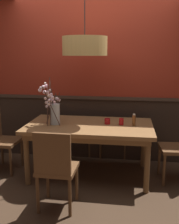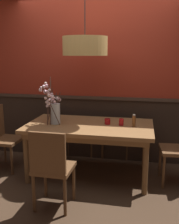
{
  "view_description": "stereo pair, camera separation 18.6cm",
  "coord_description": "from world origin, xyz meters",
  "px_view_note": "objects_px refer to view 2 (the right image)",
  "views": [
    {
      "loc": [
        0.51,
        -3.5,
        1.7
      ],
      "look_at": [
        0.0,
        0.0,
        0.92
      ],
      "focal_mm": 42.68,
      "sensor_mm": 36.0,
      "label": 1
    },
    {
      "loc": [
        0.7,
        -3.47,
        1.7
      ],
      "look_at": [
        0.0,
        0.0,
        0.92
      ],
      "focal_mm": 42.68,
      "sensor_mm": 36.0,
      "label": 2
    }
  ],
  "objects_px": {
    "chair_far_side_left": "(83,124)",
    "pendant_lamp": "(85,46)",
    "candle_holder_nearer_center": "(107,121)",
    "candle_holder_nearer_edge": "(121,122)",
    "condiment_bottle": "(134,121)",
    "chair_far_side_right": "(116,124)",
    "chair_near_side_left": "(52,165)",
    "vase_with_blossoms": "(54,109)",
    "dining_table": "(90,130)",
    "chair_head_west_end": "(2,135)"
  },
  "relations": [
    {
      "from": "chair_far_side_left",
      "to": "pendant_lamp",
      "type": "xyz_separation_m",
      "value": [
        0.22,
        -0.84,
        1.29
      ]
    },
    {
      "from": "candle_holder_nearer_center",
      "to": "candle_holder_nearer_edge",
      "type": "relative_size",
      "value": 0.92
    },
    {
      "from": "candle_holder_nearer_edge",
      "to": "condiment_bottle",
      "type": "distance_m",
      "value": 0.17
    },
    {
      "from": "chair_far_side_right",
      "to": "candle_holder_nearer_center",
      "type": "height_order",
      "value": "chair_far_side_right"
    },
    {
      "from": "chair_near_side_left",
      "to": "vase_with_blossoms",
      "type": "height_order",
      "value": "vase_with_blossoms"
    },
    {
      "from": "chair_far_side_right",
      "to": "pendant_lamp",
      "type": "bearing_deg",
      "value": -112.03
    },
    {
      "from": "candle_holder_nearer_edge",
      "to": "pendant_lamp",
      "type": "bearing_deg",
      "value": 179.64
    },
    {
      "from": "dining_table",
      "to": "chair_far_side_right",
      "type": "bearing_deg",
      "value": 72.67
    },
    {
      "from": "candle_holder_nearer_center",
      "to": "candle_holder_nearer_edge",
      "type": "distance_m",
      "value": 0.19
    },
    {
      "from": "chair_near_side_left",
      "to": "vase_with_blossoms",
      "type": "relative_size",
      "value": 1.43
    },
    {
      "from": "chair_far_side_right",
      "to": "candle_holder_nearer_center",
      "type": "bearing_deg",
      "value": -92.48
    },
    {
      "from": "chair_far_side_right",
      "to": "chair_far_side_left",
      "type": "bearing_deg",
      "value": -179.39
    },
    {
      "from": "chair_far_side_right",
      "to": "chair_far_side_left",
      "type": "distance_m",
      "value": 0.57
    },
    {
      "from": "dining_table",
      "to": "chair_head_west_end",
      "type": "relative_size",
      "value": 1.83
    },
    {
      "from": "chair_far_side_right",
      "to": "chair_near_side_left",
      "type": "xyz_separation_m",
      "value": [
        -0.51,
        -1.81,
        -0.01
      ]
    },
    {
      "from": "chair_near_side_left",
      "to": "dining_table",
      "type": "bearing_deg",
      "value": 75.82
    },
    {
      "from": "chair_far_side_right",
      "to": "chair_head_west_end",
      "type": "height_order",
      "value": "chair_far_side_right"
    },
    {
      "from": "chair_far_side_right",
      "to": "candle_holder_nearer_edge",
      "type": "xyz_separation_m",
      "value": [
        0.16,
        -0.85,
        0.26
      ]
    },
    {
      "from": "chair_far_side_right",
      "to": "pendant_lamp",
      "type": "relative_size",
      "value": 0.82
    },
    {
      "from": "chair_head_west_end",
      "to": "chair_near_side_left",
      "type": "height_order",
      "value": "chair_head_west_end"
    },
    {
      "from": "chair_far_side_right",
      "to": "chair_near_side_left",
      "type": "relative_size",
      "value": 1.03
    },
    {
      "from": "chair_near_side_left",
      "to": "pendant_lamp",
      "type": "height_order",
      "value": "pendant_lamp"
    },
    {
      "from": "dining_table",
      "to": "vase_with_blossoms",
      "type": "bearing_deg",
      "value": -174.15
    },
    {
      "from": "condiment_bottle",
      "to": "chair_far_side_right",
      "type": "bearing_deg",
      "value": 110.28
    },
    {
      "from": "dining_table",
      "to": "condiment_bottle",
      "type": "bearing_deg",
      "value": 0.75
    },
    {
      "from": "vase_with_blossoms",
      "to": "candle_holder_nearer_center",
      "type": "xyz_separation_m",
      "value": [
        0.74,
        0.11,
        -0.17
      ]
    },
    {
      "from": "chair_near_side_left",
      "to": "chair_far_side_left",
      "type": "bearing_deg",
      "value": 91.82
    },
    {
      "from": "condiment_bottle",
      "to": "dining_table",
      "type": "bearing_deg",
      "value": -179.25
    },
    {
      "from": "condiment_bottle",
      "to": "candle_holder_nearer_edge",
      "type": "bearing_deg",
      "value": 171.46
    },
    {
      "from": "chair_far_side_left",
      "to": "condiment_bottle",
      "type": "xyz_separation_m",
      "value": [
        0.89,
        -0.87,
        0.32
      ]
    },
    {
      "from": "candle_holder_nearer_center",
      "to": "pendant_lamp",
      "type": "xyz_separation_m",
      "value": [
        -0.31,
        -0.02,
        1.01
      ]
    },
    {
      "from": "vase_with_blossoms",
      "to": "condiment_bottle",
      "type": "xyz_separation_m",
      "value": [
        1.1,
        0.06,
        -0.13
      ]
    },
    {
      "from": "chair_far_side_right",
      "to": "chair_head_west_end",
      "type": "relative_size",
      "value": 1.0
    },
    {
      "from": "chair_head_west_end",
      "to": "candle_holder_nearer_center",
      "type": "distance_m",
      "value": 1.58
    },
    {
      "from": "chair_far_side_right",
      "to": "vase_with_blossoms",
      "type": "distance_m",
      "value": 1.29
    },
    {
      "from": "chair_head_west_end",
      "to": "pendant_lamp",
      "type": "bearing_deg",
      "value": 2.51
    },
    {
      "from": "dining_table",
      "to": "condiment_bottle",
      "type": "height_order",
      "value": "condiment_bottle"
    },
    {
      "from": "chair_head_west_end",
      "to": "candle_holder_nearer_edge",
      "type": "xyz_separation_m",
      "value": [
        1.75,
        0.05,
        0.27
      ]
    },
    {
      "from": "chair_far_side_left",
      "to": "chair_far_side_right",
      "type": "bearing_deg",
      "value": 0.61
    },
    {
      "from": "candle_holder_nearer_center",
      "to": "pendant_lamp",
      "type": "height_order",
      "value": "pendant_lamp"
    },
    {
      "from": "dining_table",
      "to": "candle_holder_nearer_center",
      "type": "distance_m",
      "value": 0.28
    },
    {
      "from": "dining_table",
      "to": "vase_with_blossoms",
      "type": "height_order",
      "value": "vase_with_blossoms"
    },
    {
      "from": "candle_holder_nearer_edge",
      "to": "dining_table",
      "type": "bearing_deg",
      "value": -175.63
    },
    {
      "from": "chair_far_side_right",
      "to": "condiment_bottle",
      "type": "bearing_deg",
      "value": -69.72
    },
    {
      "from": "chair_far_side_left",
      "to": "candle_holder_nearer_center",
      "type": "xyz_separation_m",
      "value": [
        0.53,
        -0.82,
        0.28
      ]
    },
    {
      "from": "chair_near_side_left",
      "to": "candle_holder_nearer_center",
      "type": "distance_m",
      "value": 1.12
    },
    {
      "from": "chair_head_west_end",
      "to": "vase_with_blossoms",
      "type": "distance_m",
      "value": 0.93
    },
    {
      "from": "pendant_lamp",
      "to": "chair_far_side_left",
      "type": "bearing_deg",
      "value": 104.82
    },
    {
      "from": "chair_head_west_end",
      "to": "condiment_bottle",
      "type": "xyz_separation_m",
      "value": [
        1.92,
        0.03,
        0.3
      ]
    },
    {
      "from": "vase_with_blossoms",
      "to": "pendant_lamp",
      "type": "distance_m",
      "value": 0.95
    }
  ]
}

